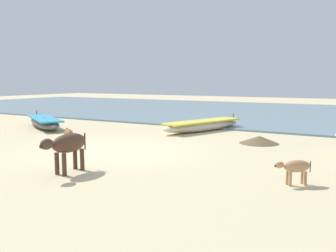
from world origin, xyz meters
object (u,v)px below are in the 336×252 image
cow_adult_dark (68,145)px  calf_near_brown (69,134)px  fishing_boat_4 (44,122)px  calf_far_tan (295,167)px  fishing_boat_2 (203,125)px

cow_adult_dark → calf_near_brown: size_ratio=1.75×
cow_adult_dark → fishing_boat_4: bearing=-129.4°
fishing_boat_4 → calf_near_brown: bearing=177.3°
fishing_boat_4 → calf_near_brown: 5.59m
fishing_boat_4 → cow_adult_dark: bearing=172.7°
fishing_boat_4 → cow_adult_dark: 9.13m
cow_adult_dark → calf_near_brown: cow_adult_dark is taller
cow_adult_dark → calf_far_tan: bearing=106.7°
fishing_boat_2 → fishing_boat_4: fishing_boat_4 is taller
fishing_boat_2 → calf_near_brown: (-2.31, -5.88, 0.19)m
fishing_boat_4 → calf_far_tan: bearing=-167.3°
fishing_boat_4 → calf_near_brown: fishing_boat_4 is taller
calf_near_brown → calf_far_tan: calf_near_brown is taller
fishing_boat_4 → calf_far_tan: fishing_boat_4 is taller
calf_near_brown → cow_adult_dark: bearing=171.9°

